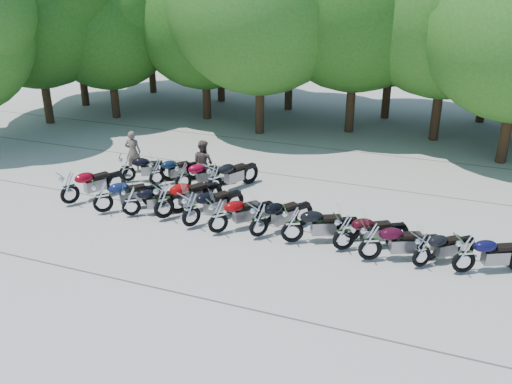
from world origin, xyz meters
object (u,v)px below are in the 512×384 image
(motorcycle_5, at_px, (218,216))
(motorcycle_14, at_px, (183,175))
(motorcycle_1, at_px, (102,196))
(motorcycle_13, at_px, (156,172))
(motorcycle_9, at_px, (371,241))
(motorcycle_10, at_px, (422,249))
(motorcycle_12, at_px, (127,167))
(motorcycle_0, at_px, (69,187))
(motorcycle_2, at_px, (131,200))
(motorcycle_6, at_px, (259,219))
(motorcycle_4, at_px, (191,209))
(motorcycle_7, at_px, (293,224))
(motorcycle_3, at_px, (164,200))
(motorcycle_11, at_px, (465,254))
(rider_0, at_px, (133,152))
(rider_1, at_px, (203,163))
(motorcycle_8, at_px, (344,232))
(motorcycle_15, at_px, (214,178))

(motorcycle_5, xyz_separation_m, motorcycle_14, (-2.69, 2.77, -0.03))
(motorcycle_1, distance_m, motorcycle_13, 2.83)
(motorcycle_9, distance_m, motorcycle_10, 1.39)
(motorcycle_12, bearing_deg, motorcycle_0, 137.34)
(motorcycle_2, xyz_separation_m, motorcycle_6, (4.47, 0.09, 0.06))
(motorcycle_1, distance_m, motorcycle_4, 3.24)
(motorcycle_6, relative_size, motorcycle_7, 0.98)
(motorcycle_12, bearing_deg, motorcycle_5, -146.76)
(motorcycle_3, relative_size, motorcycle_5, 1.11)
(motorcycle_10, bearing_deg, motorcycle_3, 46.29)
(motorcycle_11, bearing_deg, motorcycle_3, 62.07)
(motorcycle_10, height_order, motorcycle_12, motorcycle_12)
(rider_0, relative_size, rider_1, 0.98)
(motorcycle_13, bearing_deg, motorcycle_8, -159.24)
(motorcycle_0, height_order, motorcycle_3, motorcycle_3)
(motorcycle_14, height_order, rider_1, rider_1)
(motorcycle_1, relative_size, motorcycle_15, 0.97)
(motorcycle_11, xyz_separation_m, motorcycle_13, (-10.95, 2.56, -0.04))
(motorcycle_13, distance_m, rider_1, 1.78)
(motorcycle_3, xyz_separation_m, motorcycle_14, (-0.61, 2.44, -0.10))
(motorcycle_14, relative_size, motorcycle_15, 0.91)
(motorcycle_10, bearing_deg, motorcycle_11, -129.19)
(motorcycle_2, height_order, motorcycle_11, motorcycle_11)
(motorcycle_2, relative_size, motorcycle_7, 0.89)
(motorcycle_15, bearing_deg, motorcycle_13, 25.17)
(motorcycle_12, bearing_deg, motorcycle_1, 169.03)
(motorcycle_8, bearing_deg, rider_0, 37.68)
(motorcycle_0, relative_size, motorcycle_1, 1.03)
(motorcycle_2, xyz_separation_m, motorcycle_10, (9.25, 0.04, -0.02))
(motorcycle_6, bearing_deg, motorcycle_3, 33.64)
(motorcycle_4, bearing_deg, motorcycle_12, -4.46)
(motorcycle_3, bearing_deg, motorcycle_14, -44.05)
(motorcycle_1, bearing_deg, motorcycle_14, -72.83)
(motorcycle_9, xyz_separation_m, rider_1, (-6.94, 3.61, 0.22))
(motorcycle_5, bearing_deg, rider_0, 6.45)
(motorcycle_2, distance_m, motorcycle_7, 5.53)
(motorcycle_11, bearing_deg, motorcycle_7, 62.71)
(motorcycle_5, bearing_deg, motorcycle_4, 35.01)
(motorcycle_6, height_order, motorcycle_7, motorcycle_7)
(motorcycle_0, relative_size, motorcycle_6, 1.03)
(motorcycle_4, bearing_deg, motorcycle_2, 27.54)
(motorcycle_8, relative_size, motorcycle_15, 0.95)
(motorcycle_2, bearing_deg, motorcycle_0, 55.04)
(motorcycle_2, height_order, motorcycle_9, motorcycle_9)
(motorcycle_2, relative_size, motorcycle_9, 0.91)
(motorcycle_5, bearing_deg, motorcycle_8, -133.97)
(motorcycle_1, distance_m, motorcycle_3, 2.16)
(rider_0, bearing_deg, motorcycle_1, 91.63)
(motorcycle_7, bearing_deg, motorcycle_10, -117.71)
(motorcycle_14, bearing_deg, motorcycle_1, 106.50)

